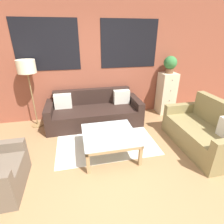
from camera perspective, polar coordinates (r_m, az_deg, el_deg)
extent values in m
plane|color=#9E754C|center=(2.86, 0.21, -21.55)|extent=(16.00, 16.00, 0.00)
cube|color=brown|center=(4.44, -6.95, 15.88)|extent=(8.40, 0.08, 2.80)
cube|color=black|center=(4.36, -20.44, 19.75)|extent=(1.40, 0.01, 1.10)
cube|color=black|center=(4.55, 5.69, 21.21)|extent=(1.40, 0.01, 1.10)
cube|color=silver|center=(3.82, -2.50, -8.03)|extent=(1.97, 1.68, 0.00)
cube|color=black|center=(4.21, -5.48, -1.76)|extent=(1.90, 0.72, 0.40)
cube|color=black|center=(4.53, -6.30, 2.82)|extent=(1.90, 0.16, 0.78)
cube|color=black|center=(4.27, -19.51, -1.45)|extent=(0.16, 0.88, 0.58)
cube|color=black|center=(4.46, 7.54, 1.00)|extent=(0.16, 0.88, 0.58)
cube|color=silver|center=(4.31, -15.71, 3.41)|extent=(0.40, 0.16, 0.34)
cube|color=beige|center=(4.45, 3.10, 4.98)|extent=(0.40, 0.16, 0.34)
cube|color=olive|center=(3.79, 25.90, -7.48)|extent=(0.64, 1.28, 0.42)
cube|color=olive|center=(3.92, 31.21, -3.35)|extent=(0.16, 1.28, 0.92)
cube|color=olive|center=(4.28, 21.45, -1.40)|extent=(0.80, 0.14, 0.62)
cube|color=#6B5B4C|center=(3.31, -32.70, -12.48)|extent=(0.80, 0.14, 0.56)
cube|color=silver|center=(3.14, -0.82, -7.21)|extent=(0.95, 0.95, 0.01)
cube|color=tan|center=(2.80, 1.08, -12.48)|extent=(0.95, 0.05, 0.05)
cube|color=tan|center=(3.54, -2.30, -3.89)|extent=(0.95, 0.05, 0.05)
cube|color=tan|center=(3.12, -9.00, -8.55)|extent=(0.05, 0.95, 0.05)
cube|color=tan|center=(3.27, 6.95, -6.72)|extent=(0.05, 0.95, 0.05)
cube|color=tan|center=(2.87, -7.83, -16.15)|extent=(0.06, 0.06, 0.40)
cube|color=tan|center=(3.03, 9.27, -13.75)|extent=(0.05, 0.06, 0.40)
cube|color=tan|center=(3.58, -9.14, -7.12)|extent=(0.06, 0.06, 0.40)
cube|color=tan|center=(3.71, 4.45, -5.65)|extent=(0.05, 0.06, 0.40)
cylinder|color=olive|center=(4.63, -23.03, -3.84)|extent=(0.28, 0.28, 0.02)
cylinder|color=olive|center=(4.39, -24.39, 3.49)|extent=(0.03, 0.03, 1.25)
cylinder|color=beige|center=(4.20, -26.23, 13.20)|extent=(0.38, 0.38, 0.28)
cube|color=beige|center=(4.99, 17.27, 5.84)|extent=(0.42, 0.40, 1.10)
sphere|color=#38332D|center=(4.71, 19.09, 9.78)|extent=(0.02, 0.02, 0.02)
sphere|color=#38332D|center=(4.78, 18.63, 6.60)|extent=(0.02, 0.02, 0.02)
sphere|color=#38332D|center=(4.86, 18.20, 3.53)|extent=(0.02, 0.02, 0.02)
sphere|color=#38332D|center=(4.97, 17.78, 0.57)|extent=(0.02, 0.02, 0.02)
cylinder|color=brown|center=(4.84, 18.19, 12.70)|extent=(0.20, 0.20, 0.12)
sphere|color=#387A3D|center=(4.80, 18.51, 15.03)|extent=(0.33, 0.33, 0.33)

